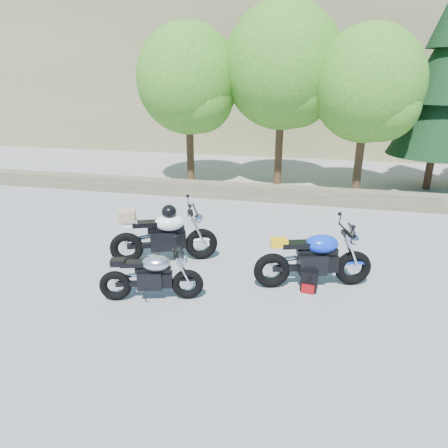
{
  "coord_description": "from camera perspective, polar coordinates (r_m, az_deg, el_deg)",
  "views": [
    {
      "loc": [
        2.05,
        -7.27,
        3.91
      ],
      "look_at": [
        0.2,
        1.0,
        0.75
      ],
      "focal_mm": 32.0,
      "sensor_mm": 36.0,
      "label": 1
    }
  ],
  "objects": [
    {
      "name": "tree_decid_left",
      "position": [
        15.08,
        -4.8,
        19.34
      ],
      "size": [
        3.67,
        3.67,
        5.62
      ],
      "color": "#382314",
      "rests_on": "ground"
    },
    {
      "name": "backpack",
      "position": [
        7.92,
        12.08,
        -7.97
      ],
      "size": [
        0.34,
        0.3,
        0.42
      ],
      "rotation": [
        0.0,
        0.0,
        -0.13
      ],
      "color": "black",
      "rests_on": "ground"
    },
    {
      "name": "white_bike",
      "position": [
        8.84,
        -8.66,
        -1.48
      ],
      "size": [
        2.28,
        1.08,
        1.31
      ],
      "rotation": [
        0.0,
        0.0,
        0.37
      ],
      "color": "black",
      "rests_on": "ground"
    },
    {
      "name": "ground",
      "position": [
        8.51,
        -2.81,
        -6.94
      ],
      "size": [
        90.0,
        90.0,
        0.0
      ],
      "primitive_type": "plane",
      "color": "gray",
      "rests_on": "ground"
    },
    {
      "name": "conifer_near",
      "position": [
        16.02,
        29.05,
        17.22
      ],
      "size": [
        3.17,
        3.17,
        7.06
      ],
      "color": "#382314",
      "rests_on": "ground"
    },
    {
      "name": "silver_bike",
      "position": [
        7.46,
        -10.28,
        -7.39
      ],
      "size": [
        1.88,
        0.74,
        0.96
      ],
      "rotation": [
        0.0,
        0.0,
        0.26
      ],
      "color": "black",
      "rests_on": "ground"
    },
    {
      "name": "stone_wall",
      "position": [
        13.44,
        3.37,
        4.62
      ],
      "size": [
        22.0,
        0.55,
        0.5
      ],
      "primitive_type": "cube",
      "color": "brown",
      "rests_on": "ground"
    },
    {
      "name": "tree_decid_mid",
      "position": [
        14.85,
        8.77,
        20.73
      ],
      "size": [
        4.08,
        4.08,
        6.24
      ],
      "color": "#382314",
      "rests_on": "ground"
    },
    {
      "name": "hillside",
      "position": [
        35.47,
        15.66,
        25.6
      ],
      "size": [
        80.0,
        30.0,
        15.0
      ],
      "primitive_type": "cube",
      "color": "olive",
      "rests_on": "ground"
    },
    {
      "name": "tree_decid_right",
      "position": [
        14.31,
        20.24,
        17.62
      ],
      "size": [
        3.54,
        3.54,
        5.41
      ],
      "color": "#382314",
      "rests_on": "ground"
    },
    {
      "name": "blue_bike",
      "position": [
        7.95,
        12.78,
        -4.95
      ],
      "size": [
        2.29,
        0.94,
        1.17
      ],
      "rotation": [
        0.0,
        0.0,
        0.29
      ],
      "color": "black",
      "rests_on": "ground"
    }
  ]
}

